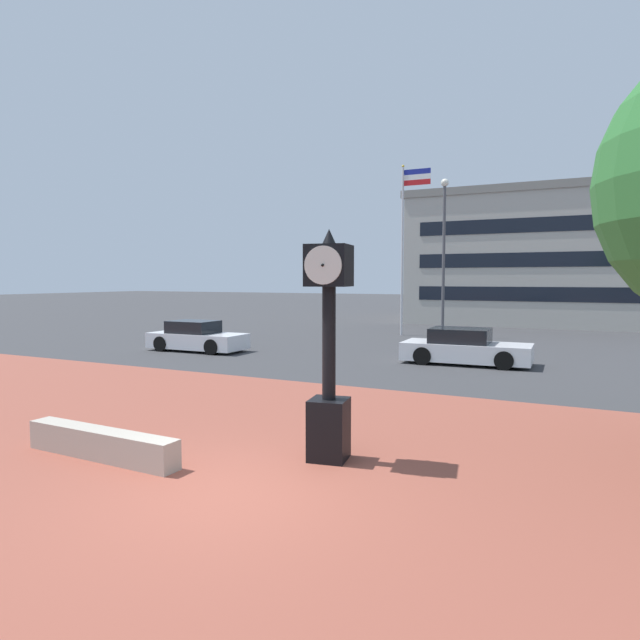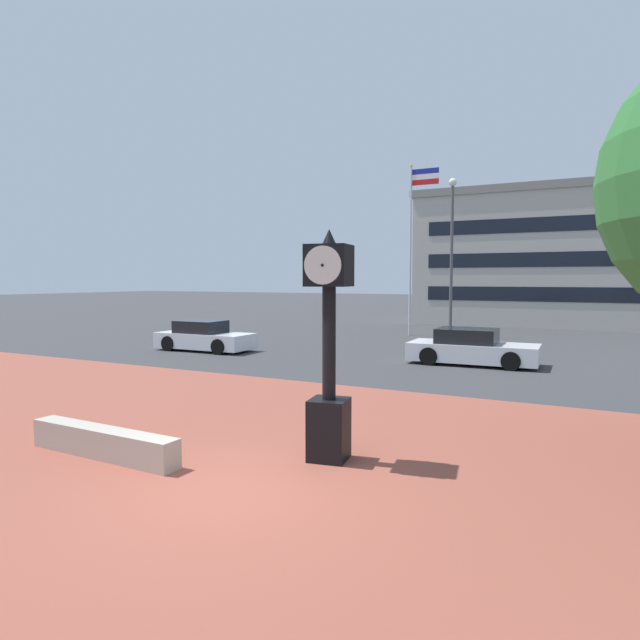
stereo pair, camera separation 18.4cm
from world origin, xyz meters
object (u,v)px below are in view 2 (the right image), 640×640
Objects in this scene: civic_building at (600,257)px; car_street_far at (472,348)px; flagpole_primary at (413,237)px; street_clock at (329,351)px; street_lamp_post at (452,245)px; car_street_near at (204,337)px.

car_street_far is at bearing -99.71° from civic_building.
street_clock is at bearing -75.70° from flagpole_primary.
civic_building is (8.81, 13.05, -0.78)m from flagpole_primary.
civic_building is 3.00× the size of street_lamp_post.
car_street_far is 0.20× the size of civic_building.
street_clock is 0.91× the size of car_street_near.
flagpole_primary is (-5.23, 20.52, 3.42)m from street_clock.
car_street_near is 0.93× the size of car_street_far.
street_lamp_post is at bearing -46.84° from flagpole_primary.
civic_building is at bearing 74.14° from street_clock.
car_street_far is at bearing -59.98° from flagpole_primary.
flagpole_primary reaches higher than civic_building.
flagpole_primary is at bearing 133.16° from street_lamp_post.
street_lamp_post is (-5.96, -16.09, 0.11)m from civic_building.
street_clock is 0.51× the size of street_lamp_post.
car_street_near is 11.98m from street_lamp_post.
street_lamp_post is (-2.22, 5.74, 4.03)m from car_street_far.
civic_building reaches higher than car_street_far.
street_lamp_post is (-2.38, 17.49, 2.75)m from street_clock.
flagpole_primary is 4.22m from street_lamp_post.
street_clock is at bearing -82.24° from street_lamp_post.
car_street_near and car_street_far have the same top height.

